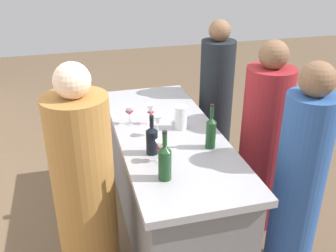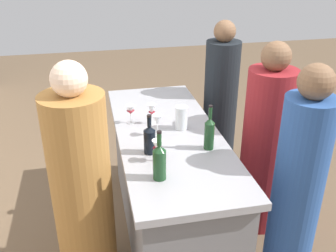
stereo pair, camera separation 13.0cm
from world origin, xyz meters
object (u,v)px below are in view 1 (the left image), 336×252
object	(u,v)px
wine_glass_near_right	(161,147)
wine_bottle_second_left_olive_green	(211,132)
wine_glass_near_left	(158,121)
water_pitcher	(181,117)
person_server_behind	(85,192)
wine_bottle_leftmost_olive_green	(165,161)
person_right_guest	(215,110)
wine_glass_far_left	(129,112)
person_center_guest	(299,183)
wine_bottle_center_near_black	(152,139)
wine_glass_near_center	(151,111)
person_left_guest	(263,145)

from	to	relation	value
wine_glass_near_right	wine_bottle_second_left_olive_green	bearing A→B (deg)	-76.28
wine_glass_near_left	water_pitcher	world-z (taller)	water_pitcher
wine_glass_near_left	person_server_behind	size ratio (longest dim) A/B	0.10
wine_glass_near_right	wine_bottle_leftmost_olive_green	bearing A→B (deg)	172.70
wine_bottle_second_left_olive_green	wine_bottle_leftmost_olive_green	bearing A→B (deg)	126.32
wine_glass_near_right	person_right_guest	size ratio (longest dim) A/B	0.09
wine_glass_far_left	person_center_guest	size ratio (longest dim) A/B	0.09
wine_glass_far_left	person_right_guest	xyz separation A→B (m)	(0.46, -0.89, -0.28)
wine_bottle_center_near_black	wine_glass_near_center	bearing A→B (deg)	-11.50
person_center_guest	person_server_behind	xyz separation A→B (m)	(0.28, 1.40, -0.01)
wine_bottle_center_near_black	wine_glass_near_right	world-z (taller)	wine_bottle_center_near_black
wine_bottle_leftmost_olive_green	wine_glass_near_left	bearing A→B (deg)	-9.21
wine_glass_near_left	person_right_guest	distance (m)	1.06
wine_bottle_second_left_olive_green	person_server_behind	bearing A→B (deg)	92.33
wine_glass_near_right	water_pitcher	distance (m)	0.50
wine_bottle_second_left_olive_green	water_pitcher	distance (m)	0.36
wine_glass_far_left	person_server_behind	distance (m)	0.74
wine_glass_near_left	wine_glass_near_right	xyz separation A→B (m)	(-0.36, 0.06, -0.01)
water_pitcher	wine_glass_near_center	bearing A→B (deg)	56.25
person_right_guest	person_center_guest	bearing A→B (deg)	96.97
wine_bottle_second_left_olive_green	person_server_behind	xyz separation A→B (m)	(-0.04, 0.87, -0.31)
wine_glass_near_left	wine_bottle_second_left_olive_green	bearing A→B (deg)	-131.12
wine_glass_far_left	person_center_guest	bearing A→B (deg)	-129.96
water_pitcher	wine_bottle_leftmost_olive_green	bearing A→B (deg)	155.51
person_right_guest	wine_glass_far_left	bearing A→B (deg)	29.52
wine_glass_near_right	person_center_guest	world-z (taller)	person_center_guest
wine_glass_near_right	water_pitcher	size ratio (longest dim) A/B	0.85
person_server_behind	wine_glass_near_center	bearing A→B (deg)	51.10
person_center_guest	wine_bottle_second_left_olive_green	bearing A→B (deg)	-10.67
wine_bottle_leftmost_olive_green	person_center_guest	bearing A→B (deg)	-91.52
wine_bottle_second_left_olive_green	water_pitcher	bearing A→B (deg)	17.91
wine_bottle_leftmost_olive_green	person_center_guest	distance (m)	0.97
person_left_guest	person_server_behind	size ratio (longest dim) A/B	0.98
water_pitcher	person_center_guest	xyz separation A→B (m)	(-0.66, -0.63, -0.27)
wine_bottle_center_near_black	wine_glass_near_left	size ratio (longest dim) A/B	1.73
wine_bottle_leftmost_olive_green	person_center_guest	world-z (taller)	person_center_guest
wine_bottle_leftmost_olive_green	person_center_guest	xyz separation A→B (m)	(-0.02, -0.92, -0.30)
wine_bottle_second_left_olive_green	wine_bottle_center_near_black	world-z (taller)	wine_bottle_second_left_olive_green
wine_glass_near_left	wine_glass_far_left	distance (m)	0.30
wine_glass_near_center	water_pitcher	distance (m)	0.24
water_pitcher	person_center_guest	size ratio (longest dim) A/B	0.11
wine_bottle_center_near_black	wine_glass_near_right	size ratio (longest dim) A/B	1.84
person_left_guest	person_right_guest	bearing A→B (deg)	-67.25
wine_bottle_center_near_black	person_center_guest	size ratio (longest dim) A/B	0.18
wine_glass_far_left	person_center_guest	world-z (taller)	person_center_guest
wine_bottle_leftmost_olive_green	wine_glass_near_right	world-z (taller)	wine_bottle_leftmost_olive_green
wine_bottle_second_left_olive_green	wine_glass_near_center	bearing A→B (deg)	33.30
person_center_guest	wine_glass_near_right	bearing A→B (deg)	6.31
wine_bottle_leftmost_olive_green	wine_bottle_second_left_olive_green	bearing A→B (deg)	-53.68
wine_bottle_leftmost_olive_green	water_pitcher	bearing A→B (deg)	-24.49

